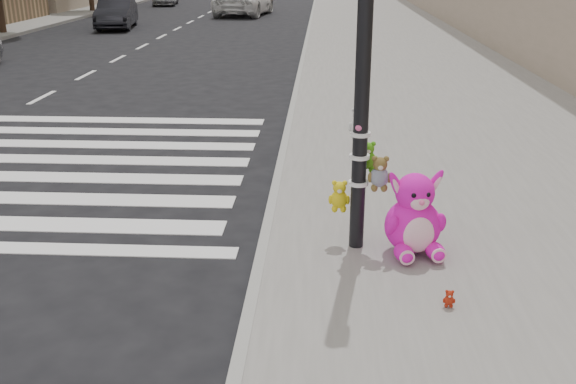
# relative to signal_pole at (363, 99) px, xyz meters

# --- Properties ---
(ground) EXTENTS (120.00, 120.00, 0.00)m
(ground) POSITION_rel_signal_pole_xyz_m (-2.61, -1.81, -1.81)
(ground) COLOR black
(ground) RESTS_ON ground
(sidewalk_near) EXTENTS (7.00, 80.00, 0.14)m
(sidewalk_near) POSITION_rel_signal_pole_xyz_m (2.39, 8.19, -1.74)
(sidewalk_near) COLOR slate
(sidewalk_near) RESTS_ON ground
(curb_edge) EXTENTS (0.12, 80.00, 0.15)m
(curb_edge) POSITION_rel_signal_pole_xyz_m (-1.06, 8.19, -1.74)
(curb_edge) COLOR gray
(curb_edge) RESTS_ON ground
(signal_pole) EXTENTS (0.68, 0.48, 4.00)m
(signal_pole) POSITION_rel_signal_pole_xyz_m (0.00, 0.00, 0.00)
(signal_pole) COLOR black
(signal_pole) RESTS_ON sidewalk_near
(pink_bunny) EXTENTS (0.70, 0.79, 0.96)m
(pink_bunny) POSITION_rel_signal_pole_xyz_m (0.59, -0.16, -1.28)
(pink_bunny) COLOR #ED13BB
(pink_bunny) RESTS_ON sidewalk_near
(red_teddy) EXTENTS (0.13, 0.09, 0.18)m
(red_teddy) POSITION_rel_signal_pole_xyz_m (0.79, -1.31, -1.59)
(red_teddy) COLOR #A82410
(red_teddy) RESTS_ON sidewalk_near
(car_dark_far) EXTENTS (2.08, 4.33, 1.37)m
(car_dark_far) POSITION_rel_signal_pole_xyz_m (-9.86, 23.14, -1.13)
(car_dark_far) COLOR black
(car_dark_far) RESTS_ON ground
(car_white_near) EXTENTS (3.13, 5.66, 1.50)m
(car_white_near) POSITION_rel_signal_pole_xyz_m (-4.84, 30.26, -1.06)
(car_white_near) COLOR white
(car_white_near) RESTS_ON ground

